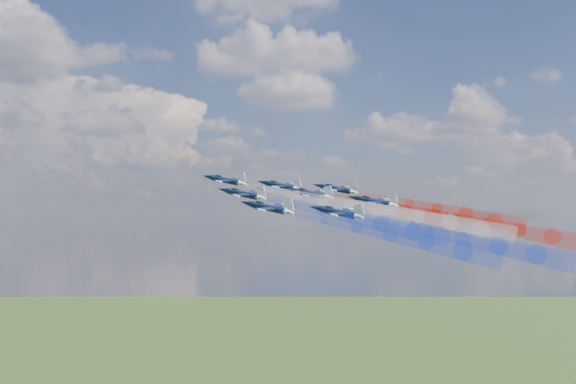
{
  "coord_description": "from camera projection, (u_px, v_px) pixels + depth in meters",
  "views": [
    {
      "loc": [
        -39.95,
        -133.13,
        121.26
      ],
      "look_at": [
        -14.74,
        16.89,
        126.63
      ],
      "focal_mm": 41.75,
      "sensor_mm": 36.0,
      "label": 1
    }
  ],
  "objects": [
    {
      "name": "jet_outer_right",
      "position": [
        337.0,
        189.0,
        165.57
      ],
      "size": [
        16.27,
        15.77,
        6.94
      ],
      "primitive_type": null,
      "rotation": [
        0.2,
        -0.12,
        0.94
      ],
      "color": "black"
    },
    {
      "name": "jet_outer_left",
      "position": [
        269.0,
        208.0,
        131.89
      ],
      "size": [
        16.27,
        15.77,
        6.94
      ],
      "primitive_type": null,
      "rotation": [
        0.2,
        -0.12,
        0.94
      ],
      "color": "black"
    },
    {
      "name": "trail_inner_right",
      "position": [
        378.0,
        206.0,
        153.4
      ],
      "size": [
        34.51,
        26.36,
        12.36
      ],
      "primitive_type": null,
      "rotation": [
        0.2,
        -0.12,
        0.94
      ],
      "color": "red"
    },
    {
      "name": "jet_rear_left",
      "position": [
        338.0,
        213.0,
        135.46
      ],
      "size": [
        16.27,
        15.77,
        6.94
      ],
      "primitive_type": null,
      "rotation": [
        0.2,
        -0.12,
        0.94
      ],
      "color": "black"
    },
    {
      "name": "trail_lead",
      "position": [
        323.0,
        200.0,
        147.55
      ],
      "size": [
        34.51,
        26.36,
        12.36
      ],
      "primitive_type": null,
      "rotation": [
        0.2,
        -0.12,
        0.94
      ],
      "color": "white"
    },
    {
      "name": "trail_inner_left",
      "position": [
        351.0,
        217.0,
        134.74
      ],
      "size": [
        34.51,
        26.36,
        12.36
      ],
      "primitive_type": null,
      "rotation": [
        0.2,
        -0.12,
        0.94
      ],
      "color": "blue"
    },
    {
      "name": "jet_center_third",
      "position": [
        311.0,
        194.0,
        151.01
      ],
      "size": [
        16.27,
        15.77,
        6.94
      ],
      "primitive_type": null,
      "rotation": [
        0.2,
        -0.12,
        0.94
      ],
      "color": "black"
    },
    {
      "name": "trail_outer_left",
      "position": [
        390.0,
        235.0,
        121.1
      ],
      "size": [
        34.51,
        26.36,
        12.36
      ],
      "primitive_type": null,
      "rotation": [
        0.2,
        -0.12,
        0.94
      ],
      "color": "blue"
    },
    {
      "name": "jet_lead",
      "position": [
        226.0,
        180.0,
        158.34
      ],
      "size": [
        16.27,
        15.77,
        6.94
      ],
      "primitive_type": null,
      "rotation": [
        0.2,
        -0.12,
        0.94
      ],
      "color": "black"
    },
    {
      "name": "trail_rear_right",
      "position": [
        487.0,
        224.0,
        141.38
      ],
      "size": [
        34.51,
        26.36,
        12.36
      ],
      "primitive_type": null,
      "rotation": [
        0.2,
        -0.12,
        0.94
      ],
      "color": "red"
    },
    {
      "name": "jet_rear_right",
      "position": [
        375.0,
        202.0,
        152.17
      ],
      "size": [
        16.27,
        15.77,
        6.94
      ],
      "primitive_type": null,
      "rotation": [
        0.2,
        -0.12,
        0.94
      ],
      "color": "black"
    },
    {
      "name": "jet_inner_right",
      "position": [
        281.0,
        186.0,
        164.19
      ],
      "size": [
        16.27,
        15.77,
        6.94
      ],
      "primitive_type": null,
      "rotation": [
        0.2,
        -0.12,
        0.94
      ],
      "color": "black"
    },
    {
      "name": "trail_rear_left",
      "position": [
        463.0,
        239.0,
        124.67
      ],
      "size": [
        34.51,
        26.36,
        12.36
      ],
      "primitive_type": null,
      "rotation": [
        0.2,
        -0.12,
        0.94
      ],
      "color": "blue"
    },
    {
      "name": "trail_outer_right",
      "position": [
        437.0,
        209.0,
        154.79
      ],
      "size": [
        34.51,
        26.36,
        12.36
      ],
      "primitive_type": null,
      "rotation": [
        0.2,
        -0.12,
        0.94
      ],
      "color": "red"
    },
    {
      "name": "jet_inner_left",
      "position": [
        244.0,
        194.0,
        145.53
      ],
      "size": [
        16.27,
        15.77,
        6.94
      ],
      "primitive_type": null,
      "rotation": [
        0.2,
        -0.12,
        0.94
      ],
      "color": "black"
    },
    {
      "name": "trail_center_third",
      "position": [
        419.0,
        216.0,
        140.23
      ],
      "size": [
        34.51,
        26.36,
        12.36
      ],
      "primitive_type": null,
      "rotation": [
        0.2,
        -0.12,
        0.94
      ],
      "color": "white"
    }
  ]
}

